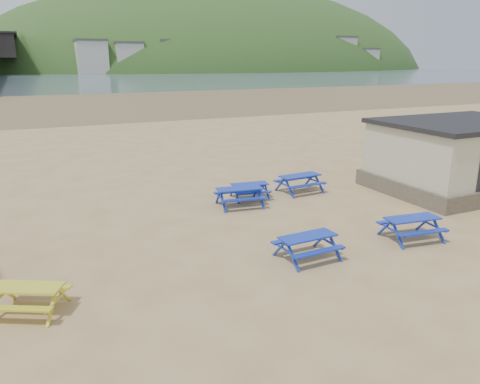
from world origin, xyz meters
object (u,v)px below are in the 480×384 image
picnic_table_blue_a (250,191)px  picnic_table_yellow (29,299)px  amenity_block (461,155)px  picnic_table_blue_b (240,197)px

picnic_table_blue_a → picnic_table_yellow: (-8.85, -6.25, 0.01)m
picnic_table_blue_a → picnic_table_yellow: size_ratio=0.85×
picnic_table_blue_a → amenity_block: amenity_block is taller
picnic_table_yellow → amenity_block: (18.29, 3.66, 1.23)m
picnic_table_blue_a → picnic_table_yellow: bearing=-137.3°
picnic_table_blue_b → picnic_table_blue_a: bearing=51.1°
picnic_table_blue_a → picnic_table_blue_b: size_ratio=0.86×
picnic_table_blue_b → amenity_block: (10.29, -1.78, 1.18)m
amenity_block → picnic_table_blue_b: bearing=170.2°
picnic_table_blue_b → picnic_table_yellow: 9.67m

